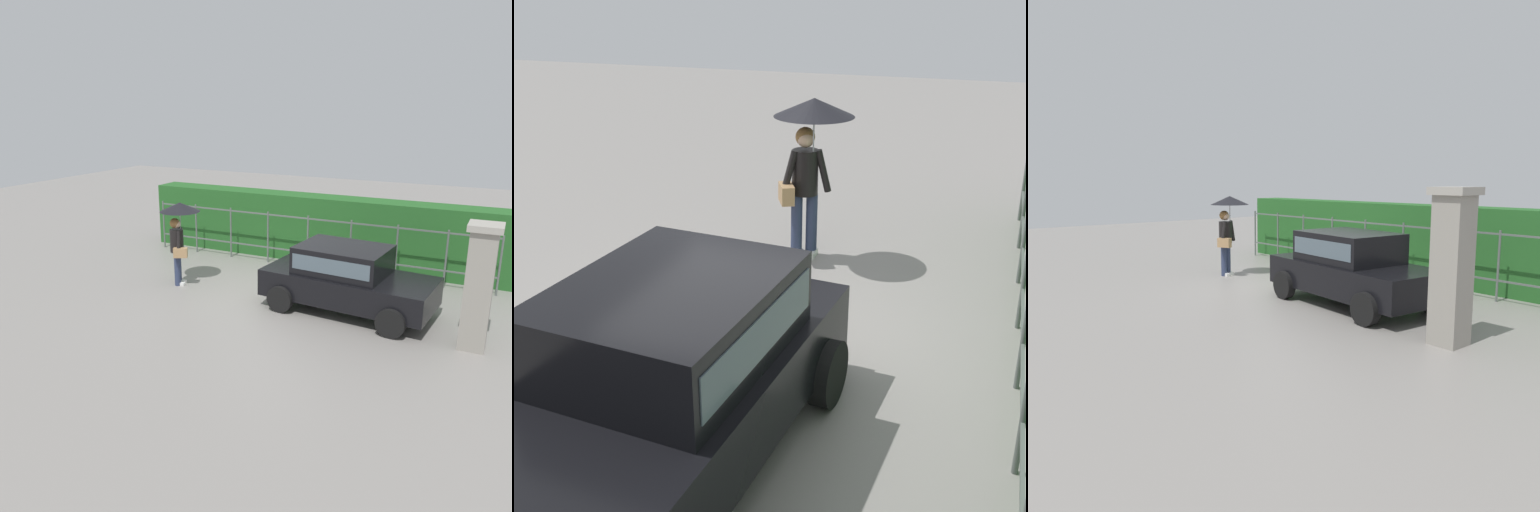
# 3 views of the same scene
# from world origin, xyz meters

# --- Properties ---
(ground_plane) EXTENTS (40.00, 40.00, 0.00)m
(ground_plane) POSITION_xyz_m (0.00, 0.00, 0.00)
(ground_plane) COLOR gray
(car) EXTENTS (3.86, 2.13, 1.48)m
(car) POSITION_xyz_m (1.94, -0.02, 0.80)
(car) COLOR black
(car) RESTS_ON ground
(pedestrian) EXTENTS (1.01, 1.01, 2.11)m
(pedestrian) POSITION_xyz_m (-2.37, -0.18, 1.59)
(pedestrian) COLOR #2D3856
(pedestrian) RESTS_ON ground
(gate_pillar) EXTENTS (0.60, 0.60, 2.42)m
(gate_pillar) POSITION_xyz_m (4.67, -0.73, 1.24)
(gate_pillar) COLOR gray
(gate_pillar) RESTS_ON ground
(fence_section) EXTENTS (9.82, 0.05, 1.50)m
(fence_section) POSITION_xyz_m (0.05, 2.50, 0.83)
(fence_section) COLOR #59605B
(fence_section) RESTS_ON ground
(hedge_row) EXTENTS (10.77, 0.90, 1.90)m
(hedge_row) POSITION_xyz_m (0.05, 3.41, 0.95)
(hedge_row) COLOR #235B23
(hedge_row) RESTS_ON ground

